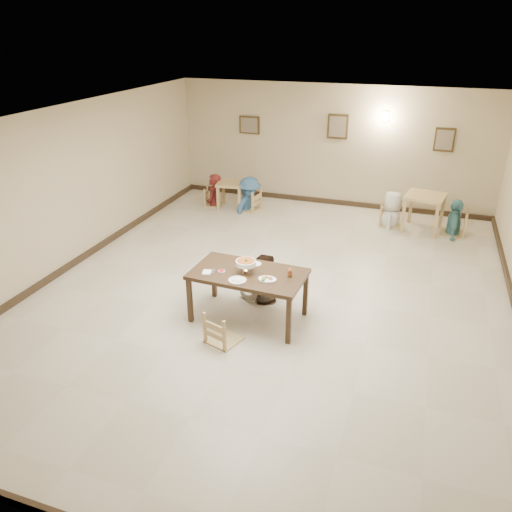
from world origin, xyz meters
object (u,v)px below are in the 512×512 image
at_px(chair_far, 266,269).
at_px(curry_warmer, 246,263).
at_px(bg_chair_lr, 249,190).
at_px(bg_diner_a, 213,174).
at_px(main_table, 248,277).
at_px(bg_diner_c, 394,192).
at_px(bg_table_left, 231,187).
at_px(main_diner, 262,255).
at_px(bg_chair_rr, 456,211).
at_px(bg_chair_rl, 393,205).
at_px(bg_chair_ll, 213,188).
at_px(bg_table_right, 425,201).
at_px(bg_diner_b, 249,177).
at_px(bg_diner_d, 458,200).
at_px(drink_glass, 290,273).
at_px(chair_near, 223,313).

distance_m(chair_far, curry_warmer, 0.96).
distance_m(bg_chair_lr, bg_diner_a, 1.03).
distance_m(main_table, bg_diner_c, 5.20).
bearing_deg(bg_table_left, chair_far, -61.09).
relative_size(bg_table_left, bg_diner_c, 0.47).
distance_m(main_diner, bg_chair_rr, 5.18).
bearing_deg(bg_chair_rl, bg_chair_ll, 96.88).
relative_size(chair_far, bg_chair_ll, 1.09).
relative_size(main_table, bg_table_right, 1.85).
height_order(main_diner, bg_chair_ll, main_diner).
height_order(bg_diner_b, bg_diner_d, bg_diner_b).
bearing_deg(curry_warmer, bg_diner_b, 109.21).
height_order(chair_far, bg_table_left, chair_far).
height_order(main_diner, bg_table_left, main_diner).
bearing_deg(bg_diner_a, drink_glass, 28.01).
bearing_deg(bg_table_right, bg_chair_rl, 175.93).
height_order(bg_chair_lr, bg_chair_rl, bg_chair_lr).
height_order(main_diner, bg_diner_a, bg_diner_a).
bearing_deg(bg_chair_rr, drink_glass, -23.95).
distance_m(bg_diner_b, bg_diner_c, 3.50).
bearing_deg(bg_chair_rl, bg_diner_c, 0.00).
bearing_deg(bg_diner_c, bg_chair_lr, -84.86).
relative_size(main_table, chair_far, 1.79).
bearing_deg(main_diner, bg_diner_c, -132.16).
bearing_deg(main_table, bg_chair_lr, 112.28).
bearing_deg(bg_chair_ll, chair_near, -167.57).
xyz_separation_m(main_diner, bg_table_left, (-2.21, 4.16, -0.28)).
height_order(curry_warmer, bg_diner_b, bg_diner_b).
bearing_deg(bg_chair_ll, bg_table_left, -102.19).
distance_m(bg_chair_lr, bg_chair_rr, 4.86).
xyz_separation_m(bg_table_right, bg_diner_a, (-5.16, 0.01, 0.14)).
relative_size(main_table, bg_table_left, 2.34).
xyz_separation_m(chair_far, bg_diner_c, (1.76, 4.07, 0.32)).
bearing_deg(bg_diner_b, bg_diner_c, -78.64).
bearing_deg(bg_diner_c, bg_table_right, 89.78).
xyz_separation_m(bg_table_right, bg_diner_c, (-0.68, 0.05, 0.13)).
height_order(main_table, bg_chair_rl, bg_chair_rl).
height_order(main_table, drink_glass, drink_glass).
distance_m(main_diner, drink_glass, 0.89).
bearing_deg(drink_glass, bg_chair_lr, 116.43).
xyz_separation_m(bg_chair_rr, bg_diner_b, (-4.86, 0.01, 0.31)).
relative_size(main_diner, curry_warmer, 4.64).
bearing_deg(bg_chair_lr, bg_chair_rl, 102.10).
relative_size(bg_chair_rl, bg_diner_a, 0.60).
bearing_deg(curry_warmer, bg_chair_rl, 69.71).
xyz_separation_m(chair_near, bg_chair_lr, (-1.58, 5.53, 0.04)).
relative_size(main_table, bg_diner_a, 1.08).
bearing_deg(chair_near, drink_glass, -116.64).
relative_size(bg_chair_ll, bg_chair_rr, 0.83).
bearing_deg(chair_near, bg_chair_lr, -56.38).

